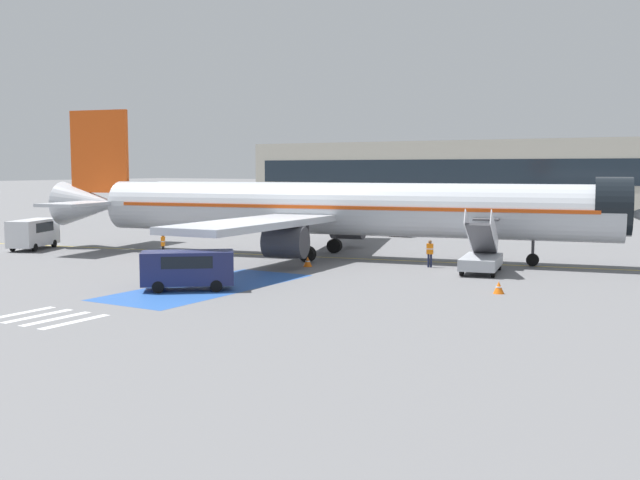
# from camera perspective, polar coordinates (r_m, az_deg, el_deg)

# --- Properties ---
(ground_plane) EXTENTS (600.00, 600.00, 0.00)m
(ground_plane) POSITION_cam_1_polar(r_m,az_deg,el_deg) (54.02, 3.57, -1.45)
(ground_plane) COLOR slate
(apron_leadline_yellow) EXTENTS (80.08, 16.89, 0.01)m
(apron_leadline_yellow) POSITION_cam_1_polar(r_m,az_deg,el_deg) (54.46, 1.86, -1.38)
(apron_leadline_yellow) COLOR gold
(apron_leadline_yellow) RESTS_ON ground_plane
(apron_stand_patch_blue) EXTENTS (5.27, 13.35, 0.01)m
(apron_stand_patch_blue) POSITION_cam_1_polar(r_m,az_deg,el_deg) (41.93, -8.45, -3.53)
(apron_stand_patch_blue) COLOR #2856A8
(apron_stand_patch_blue) RESTS_ON ground_plane
(apron_walkway_bar_0) EXTENTS (0.44, 3.60, 0.01)m
(apron_walkway_bar_0) POSITION_cam_1_polar(r_m,az_deg,el_deg) (36.59, -21.86, -5.20)
(apron_walkway_bar_0) COLOR silver
(apron_walkway_bar_0) RESTS_ON ground_plane
(apron_walkway_bar_1) EXTENTS (0.44, 3.60, 0.01)m
(apron_walkway_bar_1) POSITION_cam_1_polar(r_m,az_deg,el_deg) (35.65, -20.69, -5.44)
(apron_walkway_bar_1) COLOR silver
(apron_walkway_bar_1) RESTS_ON ground_plane
(apron_walkway_bar_2) EXTENTS (0.44, 3.60, 0.01)m
(apron_walkway_bar_2) POSITION_cam_1_polar(r_m,az_deg,el_deg) (34.73, -19.46, -5.68)
(apron_walkway_bar_2) COLOR silver
(apron_walkway_bar_2) RESTS_ON ground_plane
(apron_walkway_bar_3) EXTENTS (0.44, 3.60, 0.01)m
(apron_walkway_bar_3) POSITION_cam_1_polar(r_m,az_deg,el_deg) (33.82, -18.16, -5.94)
(apron_walkway_bar_3) COLOR silver
(apron_walkway_bar_3) RESTS_ON ground_plane
(airliner) EXTENTS (47.32, 31.66, 11.18)m
(airliner) POSITION_cam_1_polar(r_m,az_deg,el_deg) (54.33, 1.24, 2.40)
(airliner) COLOR #B7BCC4
(airliner) RESTS_ON ground_plane
(boarding_stairs_forward) EXTENTS (3.13, 5.51, 4.10)m
(boarding_stairs_forward) POSITION_cam_1_polar(r_m,az_deg,el_deg) (47.80, 12.19, -1.27)
(boarding_stairs_forward) COLOR #ADB2BA
(boarding_stairs_forward) RESTS_ON ground_plane
(fuel_tanker) EXTENTS (10.36, 3.95, 3.28)m
(fuel_tanker) POSITION_cam_1_polar(r_m,az_deg,el_deg) (74.36, 3.86, 1.74)
(fuel_tanker) COLOR #38383D
(fuel_tanker) RESTS_ON ground_plane
(service_van_0) EXTENTS (3.86, 5.43, 2.40)m
(service_van_0) POSITION_cam_1_polar(r_m,az_deg,el_deg) (64.42, -21.01, 0.59)
(service_van_0) COLOR silver
(service_van_0) RESTS_ON ground_plane
(service_van_1) EXTENTS (5.03, 4.59, 2.10)m
(service_van_1) POSITION_cam_1_polar(r_m,az_deg,el_deg) (40.84, -10.04, -2.02)
(service_van_1) COLOR #1E234C
(service_van_1) RESTS_ON ground_plane
(ground_crew_0) EXTENTS (0.41, 0.49, 1.79)m
(ground_crew_0) POSITION_cam_1_polar(r_m,az_deg,el_deg) (55.73, -11.87, -0.27)
(ground_crew_0) COLOR black
(ground_crew_0) RESTS_ON ground_plane
(ground_crew_1) EXTENTS (0.47, 0.31, 1.82)m
(ground_crew_1) POSITION_cam_1_polar(r_m,az_deg,el_deg) (49.84, 8.37, -0.87)
(ground_crew_1) COLOR #191E38
(ground_crew_1) RESTS_ON ground_plane
(traffic_cone_0) EXTENTS (0.60, 0.60, 0.66)m
(traffic_cone_0) POSITION_cam_1_polar(r_m,az_deg,el_deg) (49.76, -0.94, -1.66)
(traffic_cone_0) COLOR orange
(traffic_cone_0) RESTS_ON ground_plane
(traffic_cone_1) EXTENTS (0.58, 0.58, 0.64)m
(traffic_cone_1) POSITION_cam_1_polar(r_m,az_deg,el_deg) (40.26, 13.46, -3.54)
(traffic_cone_1) COLOR orange
(traffic_cone_1) RESTS_ON ground_plane
(traffic_cone_2) EXTENTS (0.49, 0.49, 0.54)m
(traffic_cone_2) POSITION_cam_1_polar(r_m,az_deg,el_deg) (53.90, -7.53, -1.22)
(traffic_cone_2) COLOR orange
(traffic_cone_2) RESTS_ON ground_plane
(terminal_building) EXTENTS (105.27, 12.10, 10.80)m
(terminal_building) POSITION_cam_1_polar(r_m,az_deg,el_deg) (120.09, 17.71, 4.73)
(terminal_building) COLOR #B2AD9E
(terminal_building) RESTS_ON ground_plane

